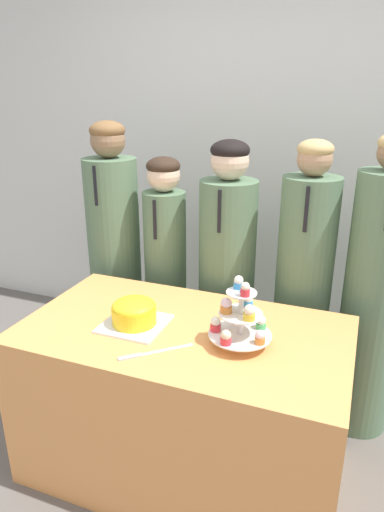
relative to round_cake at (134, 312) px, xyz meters
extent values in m
cube|color=silver|center=(0.22, 1.43, 0.52)|extent=(9.00, 0.06, 2.70)
cube|color=#EF9951|center=(0.22, 0.05, -0.44)|extent=(1.43, 0.80, 0.76)
cube|color=white|center=(0.00, 0.00, -0.06)|extent=(0.27, 0.27, 0.01)
cylinder|color=yellow|center=(0.00, 0.00, -0.01)|extent=(0.20, 0.20, 0.08)
ellipsoid|color=yellow|center=(0.00, 0.00, 0.03)|extent=(0.19, 0.19, 0.07)
cube|color=silver|center=(0.22, -0.14, -0.06)|extent=(0.17, 0.16, 0.00)
cube|color=#B2B2B7|center=(0.11, -0.24, -0.06)|extent=(0.08, 0.08, 0.01)
cylinder|color=silver|center=(0.48, 0.01, 0.06)|extent=(0.02, 0.02, 0.24)
cylinder|color=silver|center=(0.48, 0.01, -0.02)|extent=(0.26, 0.26, 0.01)
cylinder|color=silver|center=(0.48, 0.01, 0.08)|extent=(0.18, 0.18, 0.01)
cylinder|color=silver|center=(0.48, 0.01, 0.17)|extent=(0.12, 0.12, 0.01)
cylinder|color=#E5333D|center=(0.45, -0.08, 0.00)|extent=(0.04, 0.04, 0.03)
sphere|color=beige|center=(0.45, -0.08, 0.03)|extent=(0.04, 0.04, 0.04)
cylinder|color=orange|center=(0.57, -0.03, 0.00)|extent=(0.04, 0.04, 0.03)
sphere|color=silver|center=(0.57, -0.03, 0.03)|extent=(0.04, 0.04, 0.04)
cylinder|color=#4CB766|center=(0.55, 0.09, 0.00)|extent=(0.04, 0.04, 0.02)
sphere|color=white|center=(0.55, 0.09, 0.02)|extent=(0.04, 0.04, 0.04)
cylinder|color=pink|center=(0.44, 0.11, 0.00)|extent=(0.04, 0.04, 0.03)
sphere|color=silver|center=(0.44, 0.11, 0.03)|extent=(0.04, 0.04, 0.04)
cylinder|color=#E5333D|center=(0.38, 0.00, 0.00)|extent=(0.04, 0.04, 0.03)
sphere|color=white|center=(0.38, 0.00, 0.03)|extent=(0.04, 0.04, 0.04)
cylinder|color=yellow|center=(0.52, -0.03, 0.09)|extent=(0.05, 0.05, 0.03)
sphere|color=#F4E5C6|center=(0.52, -0.03, 0.12)|extent=(0.04, 0.04, 0.04)
cylinder|color=#3893DB|center=(0.49, 0.07, 0.09)|extent=(0.04, 0.04, 0.03)
sphere|color=white|center=(0.49, 0.07, 0.12)|extent=(0.04, 0.04, 0.04)
cylinder|color=orange|center=(0.42, 0.00, 0.09)|extent=(0.05, 0.05, 0.03)
sphere|color=silver|center=(0.42, 0.00, 0.12)|extent=(0.05, 0.05, 0.05)
cylinder|color=#E5333D|center=(0.50, -0.02, 0.19)|extent=(0.04, 0.04, 0.03)
sphere|color=#F4E5C6|center=(0.50, -0.02, 0.21)|extent=(0.04, 0.04, 0.04)
cylinder|color=#3893DB|center=(0.46, 0.04, 0.19)|extent=(0.04, 0.04, 0.02)
sphere|color=white|center=(0.46, 0.04, 0.21)|extent=(0.04, 0.04, 0.04)
cylinder|color=#567556|center=(-0.50, 0.69, -0.13)|extent=(0.32, 0.32, 1.38)
sphere|color=#8E6B4C|center=(-0.50, 0.69, 0.66)|extent=(0.20, 0.20, 0.20)
ellipsoid|color=brown|center=(-0.50, 0.69, 0.71)|extent=(0.20, 0.20, 0.11)
cube|color=black|center=(-0.50, 0.53, 0.43)|extent=(0.02, 0.01, 0.22)
cylinder|color=#567556|center=(-0.16, 0.69, -0.22)|extent=(0.25, 0.25, 1.21)
sphere|color=beige|center=(-0.16, 0.69, 0.48)|extent=(0.19, 0.19, 0.19)
ellipsoid|color=#332319|center=(-0.16, 0.69, 0.53)|extent=(0.19, 0.19, 0.10)
cube|color=black|center=(-0.16, 0.57, 0.26)|extent=(0.02, 0.01, 0.22)
cylinder|color=#567556|center=(0.21, 0.69, -0.17)|extent=(0.31, 0.31, 1.30)
sphere|color=beige|center=(0.21, 0.69, 0.58)|extent=(0.20, 0.20, 0.20)
ellipsoid|color=black|center=(0.21, 0.69, 0.63)|extent=(0.20, 0.20, 0.11)
cube|color=black|center=(0.21, 0.53, 0.35)|extent=(0.02, 0.01, 0.22)
cylinder|color=#567556|center=(0.64, 0.69, -0.15)|extent=(0.29, 0.29, 1.35)
sphere|color=tan|center=(0.64, 0.69, 0.61)|extent=(0.17, 0.17, 0.17)
ellipsoid|color=tan|center=(0.64, 0.69, 0.66)|extent=(0.17, 0.17, 0.09)
cube|color=black|center=(0.64, 0.54, 0.40)|extent=(0.02, 0.01, 0.22)
cylinder|color=#567556|center=(0.99, 0.69, -0.12)|extent=(0.31, 0.31, 1.40)
camera|label=1|loc=(0.89, -1.59, 0.93)|focal=32.00mm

